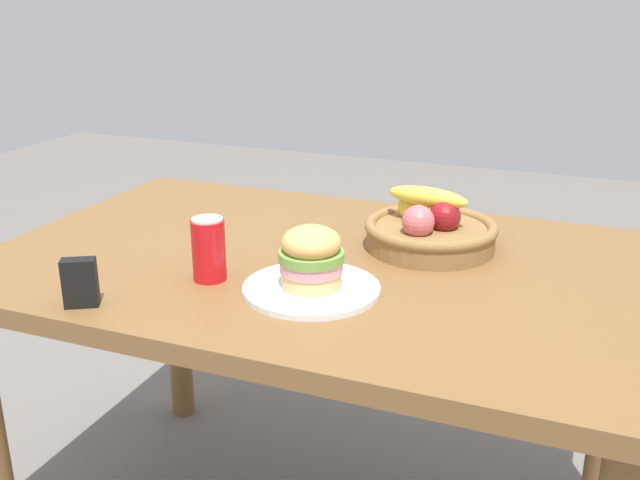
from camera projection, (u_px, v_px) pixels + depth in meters
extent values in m
cube|color=brown|center=(320.00, 267.00, 1.55)|extent=(1.40, 0.90, 0.04)
cylinder|color=brown|center=(177.00, 311.00, 2.21)|extent=(0.07, 0.07, 0.71)
cylinder|color=brown|center=(610.00, 391.00, 1.78)|extent=(0.07, 0.07, 0.71)
cylinder|color=white|center=(311.00, 289.00, 1.37)|extent=(0.26, 0.26, 0.01)
cylinder|color=#E5BC75|center=(311.00, 279.00, 1.36)|extent=(0.11, 0.11, 0.03)
cylinder|color=pink|center=(311.00, 266.00, 1.35)|extent=(0.12, 0.12, 0.02)
cylinder|color=olive|center=(311.00, 256.00, 1.35)|extent=(0.12, 0.12, 0.02)
ellipsoid|color=#EAAD5D|center=(311.00, 242.00, 1.34)|extent=(0.11, 0.11, 0.06)
cylinder|color=red|center=(209.00, 250.00, 1.41)|extent=(0.07, 0.07, 0.12)
cylinder|color=silver|center=(207.00, 219.00, 1.39)|extent=(0.06, 0.06, 0.00)
cylinder|color=olive|center=(430.00, 237.00, 1.59)|extent=(0.28, 0.28, 0.05)
torus|color=olive|center=(431.00, 227.00, 1.58)|extent=(0.29, 0.29, 0.02)
sphere|color=maroon|center=(445.00, 217.00, 1.56)|extent=(0.07, 0.07, 0.07)
sphere|color=gold|center=(414.00, 206.00, 1.64)|extent=(0.07, 0.07, 0.07)
sphere|color=#D16066|center=(418.00, 221.00, 1.53)|extent=(0.07, 0.07, 0.07)
ellipsoid|color=yellow|center=(428.00, 197.00, 1.58)|extent=(0.19, 0.09, 0.05)
cube|color=black|center=(80.00, 283.00, 1.30)|extent=(0.07, 0.06, 0.09)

